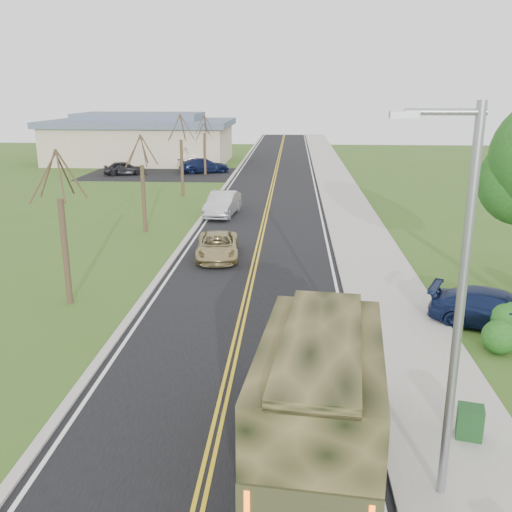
# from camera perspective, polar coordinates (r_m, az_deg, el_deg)

# --- Properties ---
(ground) EXTENTS (160.00, 160.00, 0.00)m
(ground) POSITION_cam_1_polar(r_m,az_deg,el_deg) (13.65, -4.90, -20.51)
(ground) COLOR #38551C
(ground) RESTS_ON ground
(road) EXTENTS (8.00, 120.00, 0.01)m
(road) POSITION_cam_1_polar(r_m,az_deg,el_deg) (51.48, 1.69, 7.13)
(road) COLOR black
(road) RESTS_ON ground
(curb_right) EXTENTS (0.30, 120.00, 0.12)m
(curb_right) POSITION_cam_1_polar(r_m,az_deg,el_deg) (51.49, 6.34, 7.10)
(curb_right) COLOR #9E998E
(curb_right) RESTS_ON ground
(sidewalk_right) EXTENTS (3.20, 120.00, 0.10)m
(sidewalk_right) POSITION_cam_1_polar(r_m,az_deg,el_deg) (51.60, 8.30, 7.04)
(sidewalk_right) COLOR #9E998E
(sidewalk_right) RESTS_ON ground
(curb_left) EXTENTS (0.30, 120.00, 0.10)m
(curb_left) POSITION_cam_1_polar(r_m,az_deg,el_deg) (51.78, -2.94, 7.22)
(curb_left) COLOR #9E998E
(curb_left) RESTS_ON ground
(street_light) EXTENTS (1.65, 0.22, 8.00)m
(street_light) POSITION_cam_1_polar(r_m,az_deg,el_deg) (11.38, 19.36, -3.82)
(street_light) COLOR gray
(street_light) RESTS_ON ground
(bare_tree_a) EXTENTS (1.93, 2.26, 6.08)m
(bare_tree_a) POSITION_cam_1_polar(r_m,az_deg,el_deg) (23.25, -18.65, 1.62)
(bare_tree_a) COLOR #38281C
(bare_tree_a) RESTS_ON ground
(bare_tree_b) EXTENTS (1.83, 2.14, 5.73)m
(bare_tree_b) POSITION_cam_1_polar(r_m,az_deg,el_deg) (34.43, -11.21, 6.44)
(bare_tree_b) COLOR #38281C
(bare_tree_b) RESTS_ON ground
(bare_tree_c) EXTENTS (2.04, 2.39, 6.42)m
(bare_tree_c) POSITION_cam_1_polar(r_m,az_deg,el_deg) (45.97, -7.44, 9.39)
(bare_tree_c) COLOR #38281C
(bare_tree_c) RESTS_ON ground
(bare_tree_d) EXTENTS (1.88, 2.20, 5.91)m
(bare_tree_d) POSITION_cam_1_polar(r_m,az_deg,el_deg) (57.75, -5.15, 10.61)
(bare_tree_d) COLOR #38281C
(bare_tree_d) RESTS_ON ground
(commercial_building) EXTENTS (25.50, 21.50, 5.65)m
(commercial_building) POSITION_cam_1_polar(r_m,az_deg,el_deg) (69.31, -11.38, 11.41)
(commercial_building) COLOR tan
(commercial_building) RESTS_ON ground
(military_truck) EXTENTS (3.12, 7.13, 3.45)m
(military_truck) POSITION_cam_1_polar(r_m,az_deg,el_deg) (12.76, 6.53, -12.85)
(military_truck) COLOR black
(military_truck) RESTS_ON ground
(suv_champagne) EXTENTS (2.49, 4.64, 1.24)m
(suv_champagne) POSITION_cam_1_polar(r_m,az_deg,el_deg) (28.75, -3.87, 1.01)
(suv_champagne) COLOR tan
(suv_champagne) RESTS_ON ground
(sedan_silver) EXTENTS (2.16, 4.95, 1.58)m
(sedan_silver) POSITION_cam_1_polar(r_m,az_deg,el_deg) (38.59, -3.37, 5.22)
(sedan_silver) COLOR #B9B9BE
(sedan_silver) RESTS_ON ground
(pickup_navy) EXTENTS (5.01, 3.59, 1.35)m
(pickup_navy) POSITION_cam_1_polar(r_m,az_deg,el_deg) (21.99, 22.94, -5.00)
(pickup_navy) COLOR #101B3E
(pickup_navy) RESTS_ON ground
(utility_box_near) EXTENTS (0.70, 0.63, 0.80)m
(utility_box_near) POSITION_cam_1_polar(r_m,az_deg,el_deg) (15.15, 20.60, -15.28)
(utility_box_near) COLOR #17401A
(utility_box_near) RESTS_ON sidewalk_right
(lot_car_dark) EXTENTS (4.37, 2.77, 1.39)m
(lot_car_dark) POSITION_cam_1_polar(r_m,az_deg,el_deg) (58.88, -13.01, 8.56)
(lot_car_dark) COLOR black
(lot_car_dark) RESTS_ON ground
(lot_car_silver) EXTENTS (4.17, 2.52, 1.30)m
(lot_car_silver) POSITION_cam_1_polar(r_m,az_deg,el_deg) (62.12, -5.94, 9.22)
(lot_car_silver) COLOR silver
(lot_car_silver) RESTS_ON ground
(lot_car_navy) EXTENTS (5.54, 3.81, 1.49)m
(lot_car_navy) POSITION_cam_1_polar(r_m,az_deg,el_deg) (59.26, -5.21, 9.00)
(lot_car_navy) COLOR #0E1636
(lot_car_navy) RESTS_ON ground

